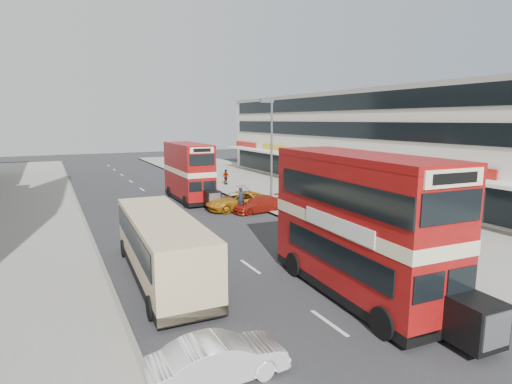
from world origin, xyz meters
TOP-DOWN VIEW (x-y plane):
  - ground at (0.00, 0.00)m, footprint 160.00×160.00m
  - road_surface at (0.00, 20.00)m, footprint 12.00×90.00m
  - pavement_right at (12.00, 20.00)m, footprint 12.00×90.00m
  - kerb_left at (-6.10, 20.00)m, footprint 0.20×90.00m
  - kerb_right at (6.10, 20.00)m, footprint 0.20×90.00m
  - commercial_row at (19.95, 22.00)m, footprint 9.90×46.20m
  - street_lamp at (6.52, 18.00)m, footprint 1.00×0.20m
  - bus_main at (2.34, 3.40)m, footprint 3.12×9.70m
  - bus_second at (2.43, 24.66)m, footprint 2.41×8.38m
  - coach at (-3.93, 8.45)m, footprint 2.81×9.58m
  - car_left_front at (-4.40, 0.78)m, footprint 3.61×1.29m
  - car_right_a at (5.60, 18.00)m, footprint 4.14×1.90m
  - car_right_b at (4.55, 19.42)m, footprint 4.94×2.29m
  - car_right_c at (5.04, 33.52)m, footprint 3.66×1.87m
  - pedestrian_near at (7.27, 15.28)m, footprint 0.72×0.51m
  - pedestrian_far at (8.14, 30.44)m, footprint 0.98×0.71m
  - cyclist at (4.18, 18.04)m, footprint 0.77×1.73m

SIDE VIEW (x-z plane):
  - ground at x=0.00m, z-range 0.00..0.00m
  - road_surface at x=0.00m, z-range 0.00..0.01m
  - pavement_right at x=12.00m, z-range 0.00..0.15m
  - kerb_left at x=-6.10m, z-range -0.01..0.15m
  - kerb_right at x=6.10m, z-range -0.01..0.15m
  - car_right_a at x=5.60m, z-range 0.00..1.17m
  - car_left_front at x=-4.40m, z-range 0.00..1.19m
  - car_right_c at x=5.04m, z-range 0.00..1.19m
  - cyclist at x=4.18m, z-range -0.33..1.61m
  - car_right_b at x=4.55m, z-range 0.00..1.37m
  - pedestrian_far at x=8.14m, z-range 0.15..1.69m
  - pedestrian_near at x=7.27m, z-range 0.15..2.00m
  - coach at x=-3.93m, z-range 0.23..2.74m
  - bus_second at x=2.43m, z-range 0.12..4.72m
  - bus_main at x=2.34m, z-range 0.14..5.41m
  - commercial_row at x=19.95m, z-range 0.05..9.35m
  - street_lamp at x=6.52m, z-range 0.72..8.85m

